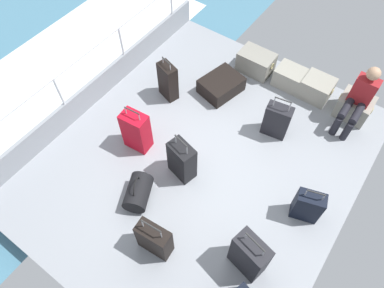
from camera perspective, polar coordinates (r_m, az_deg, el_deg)
ground_plane at (r=5.50m, az=1.85°, el=-2.25°), size 4.40×5.20×0.06m
gunwale_port at (r=6.27m, az=-14.88°, el=8.92°), size 0.06×5.20×0.45m
railing_port at (r=5.89m, az=-16.07°, el=12.57°), size 0.04×4.20×1.02m
sea_wake at (r=7.56m, az=-21.72°, el=10.24°), size 12.00×12.00×0.01m
cargo_crate_0 at (r=6.63m, az=10.32°, el=12.91°), size 0.65×0.42×0.39m
cargo_crate_1 at (r=6.52m, az=16.00°, el=10.18°), size 0.65×0.41×0.34m
cargo_crate_2 at (r=6.46m, az=19.57°, el=8.53°), size 0.53×0.44×0.37m
cargo_crate_3 at (r=6.40m, az=24.80°, el=5.53°), size 0.55×0.45×0.38m
passenger_seated at (r=6.01m, az=25.47°, el=6.72°), size 0.34×0.66×1.08m
suitcase_0 at (r=5.05m, az=-1.64°, el=-2.67°), size 0.44×0.33×0.84m
suitcase_1 at (r=5.03m, az=18.23°, el=-9.52°), size 0.41×0.30×0.69m
suitcase_2 at (r=4.53m, az=9.28°, el=-17.41°), size 0.49×0.34×0.85m
suitcase_3 at (r=5.65m, az=13.57°, el=3.72°), size 0.43×0.27×0.80m
suitcase_4 at (r=6.23m, az=4.74°, el=9.49°), size 0.69×0.80×0.28m
suitcase_5 at (r=4.62m, az=-6.11°, el=-15.13°), size 0.46×0.24×0.77m
suitcase_6 at (r=5.38m, az=-9.03°, el=2.09°), size 0.41×0.29×0.85m
suitcase_7 at (r=6.00m, az=-3.92°, el=10.13°), size 0.38×0.29×0.80m
duffel_bag at (r=5.04m, az=-8.73°, el=-7.73°), size 0.51×0.59×0.48m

